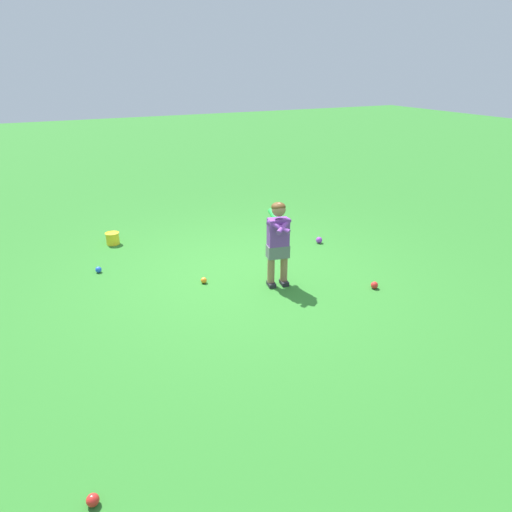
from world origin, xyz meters
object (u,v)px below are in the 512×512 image
Objects in this scene: child_batter at (278,237)px; play_ball_midfield at (98,270)px; play_ball_by_bucket at (374,285)px; play_ball_center_lawn at (204,280)px; play_ball_far_left at (319,240)px; toy_bucket at (113,238)px; play_ball_near_batter at (93,500)px.

child_batter is 13.20× the size of play_ball_midfield.
play_ball_by_bucket is at bearing -121.25° from child_batter.
child_batter is 1.12m from play_ball_center_lawn.
child_batter is at bearing -118.27° from play_ball_center_lawn.
play_ball_far_left is 1.65m from play_ball_by_bucket.
play_ball_center_lawn is at bearing -128.63° from play_ball_midfield.
toy_bucket reaches higher than play_ball_by_bucket.
child_batter is at bearing 58.75° from play_ball_by_bucket.
play_ball_midfield is at bearing -8.96° from play_ball_near_batter.
child_batter is at bearing -145.59° from toy_bucket.
play_ball_center_lawn is 0.86× the size of play_ball_by_bucket.
play_ball_center_lawn is 0.95× the size of play_ball_midfield.
child_batter is 13.83× the size of play_ball_center_lawn.
play_ball_by_bucket is at bearing 171.44° from play_ball_far_left.
play_ball_near_batter is at bearing 147.47° from play_ball_center_lawn.
child_batter is 2.92m from toy_bucket.
child_batter reaches higher than play_ball_midfield.
play_ball_far_left is 5.06m from play_ball_near_batter.
play_ball_midfield is at bearing 55.38° from child_batter.
play_ball_center_lawn is 2.08m from toy_bucket.
play_ball_far_left reaches higher than play_ball_near_batter.
play_ball_near_batter is (-3.65, 0.58, 0.00)m from play_ball_midfield.
toy_bucket is at bearing 41.59° from play_ball_by_bucket.
play_ball_far_left reaches higher than play_ball_center_lawn.
play_ball_near_batter is at bearing 130.46° from play_ball_far_left.
play_ball_near_batter is 4.74m from toy_bucket.
play_ball_by_bucket is 1.11× the size of play_ball_midfield.
play_ball_midfield is (1.37, 1.99, -0.61)m from child_batter.
play_ball_far_left is at bearing -8.56° from play_ball_by_bucket.
play_ball_near_batter is (-2.73, 1.74, 0.00)m from play_ball_center_lawn.
child_batter reaches higher than play_ball_far_left.
play_ball_far_left is 1.18× the size of play_ball_near_batter.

